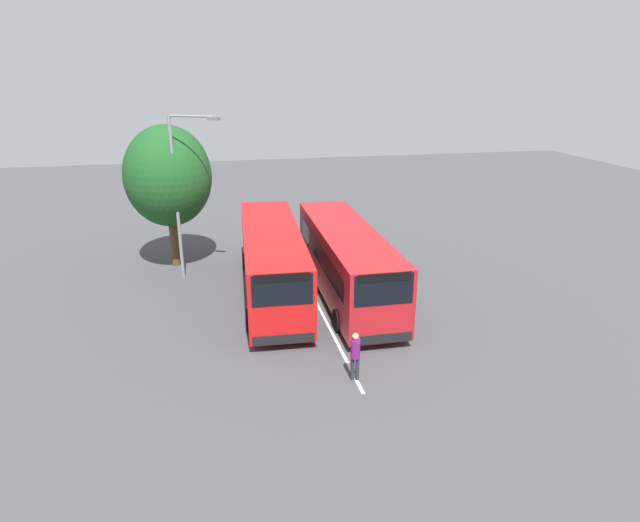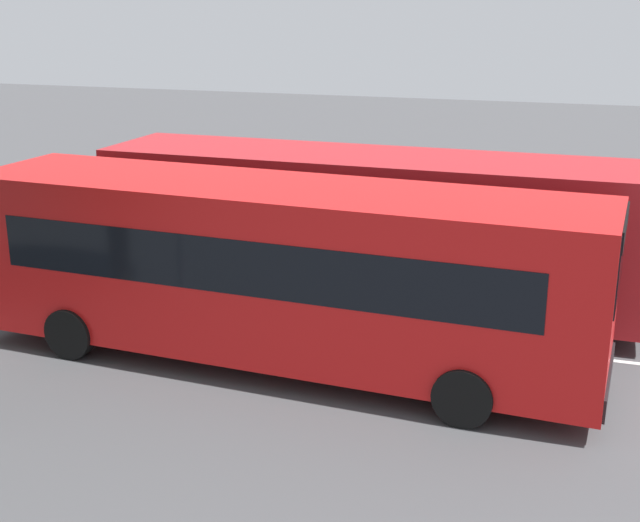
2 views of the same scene
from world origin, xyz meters
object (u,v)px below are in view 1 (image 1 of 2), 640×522
(bus_far_left, at_px, (272,260))
(pedestrian, at_px, (355,353))
(street_lamp, at_px, (180,187))
(bus_center_left, at_px, (347,260))
(depot_tree, at_px, (168,176))

(bus_far_left, relative_size, pedestrian, 6.35)
(bus_far_left, xyz_separation_m, street_lamp, (-3.06, -3.94, 2.87))
(bus_center_left, relative_size, pedestrian, 6.30)
(depot_tree, bearing_deg, bus_far_left, 42.13)
(pedestrian, height_order, street_lamp, street_lamp)
(bus_far_left, distance_m, depot_tree, 7.49)
(pedestrian, distance_m, street_lamp, 12.73)
(bus_center_left, bearing_deg, pedestrian, -11.62)
(street_lamp, bearing_deg, pedestrian, -34.60)
(bus_far_left, bearing_deg, depot_tree, -134.99)
(bus_far_left, height_order, depot_tree, depot_tree)
(street_lamp, bearing_deg, bus_center_left, -0.01)
(bus_center_left, distance_m, depot_tree, 10.24)
(pedestrian, bearing_deg, bus_center_left, 6.77)
(bus_far_left, height_order, street_lamp, street_lamp)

